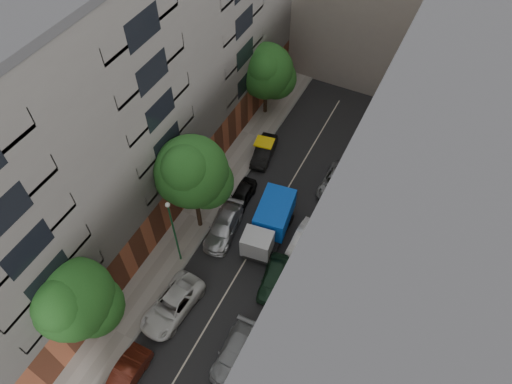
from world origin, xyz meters
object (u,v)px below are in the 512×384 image
Objects in this scene: car_left_2 at (172,305)px; car_left_3 at (224,227)px; car_right_4 at (335,182)px; car_right_1 at (234,353)px; tarp_truck at (270,222)px; car_right_3 at (303,240)px; pedestrian at (346,227)px; tree_far at (266,73)px; lamp_post at (173,227)px; car_left_5 at (264,151)px; car_right_2 at (273,278)px; tree_mid at (192,175)px; car_left_1 at (125,377)px; car_left_4 at (241,195)px; tree_near at (74,302)px.

car_left_3 is (0.00, 7.60, -0.01)m from car_left_2.
car_right_1 is at bearing -92.20° from car_right_4.
tarp_truck is 2.98m from car_right_3.
car_left_2 is 14.84m from pedestrian.
tree_far reaches higher than tarp_truck.
car_left_2 is 17.44m from car_right_4.
car_left_2 is 0.76× the size of lamp_post.
car_right_3 is (6.24, 9.40, -0.08)m from car_left_2.
car_left_5 is 18.92m from car_right_1.
car_left_3 is at bearing -161.76° from car_right_3.
car_right_2 is 0.45× the size of tree_mid.
tarp_truck is 1.56× the size of car_right_3.
pedestrian is at bearing 36.99° from lamp_post.
lamp_post reaches higher than car_left_2.
tree_far is at bearing 105.76° from car_left_5.
lamp_post is (-7.37, -1.39, 3.76)m from car_right_2.
car_left_2 reaches higher than car_left_1.
car_left_5 is 13.56m from lamp_post.
car_left_5 is at bearing 97.17° from car_left_2.
car_right_4 is at bearing 34.32° from car_left_4.
car_right_2 is at bearing 10.65° from lamp_post.
car_left_3 is 1.31× the size of car_left_4.
car_left_1 is at bearing -81.11° from tree_mid.
car_left_1 is at bearing -79.35° from lamp_post.
tarp_truck is 0.67× the size of tree_mid.
car_left_4 is 8.33m from car_right_4.
car_left_1 is at bearing -110.44° from car_right_3.
car_right_1 is 13.28m from pedestrian.
car_right_2 is at bearing 88.06° from car_right_1.
car_right_2 is at bearing -93.70° from car_right_4.
car_right_1 is (5.60, 4.60, -0.04)m from car_left_1.
car_right_2 is (5.60, 10.80, 0.01)m from car_left_1.
car_left_3 reaches higher than car_left_1.
car_left_2 is at bearing -91.47° from car_left_4.
car_right_4 is 0.65× the size of lamp_post.
car_left_2 is at bearing -65.10° from lamp_post.
tree_far is 4.98× the size of pedestrian.
car_right_3 is 3.64m from pedestrian.
tree_mid is at bearing -168.11° from tarp_truck.
tree_near is at bearing -90.37° from tree_far.
car_left_1 is 2.86× the size of pedestrian.
tarp_truck is 0.84× the size of tree_far.
pedestrian is at bearing 23.03° from tree_mid.
car_right_4 is 0.48× the size of tree_mid.
car_right_3 is 2.69× the size of pedestrian.
car_left_2 reaches higher than car_right_2.
car_left_5 is at bearing 135.72° from car_right_3.
tree_mid is (-2.01, 12.82, 5.83)m from car_left_1.
tarp_truck is 7.99m from lamp_post.
car_left_1 is at bearing -97.66° from car_left_3.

